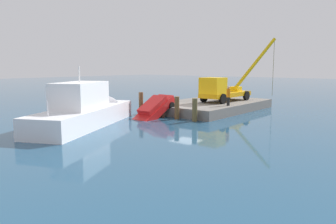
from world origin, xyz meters
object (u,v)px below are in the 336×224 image
(dock_worker, at_px, (228,96))
(moored_yacht, at_px, (94,114))
(crane_truck, at_px, (223,89))
(salvaged_car, at_px, (153,110))

(dock_worker, bearing_deg, moored_yacht, -30.87)
(crane_truck, distance_m, moored_yacht, 14.07)
(dock_worker, relative_size, moored_yacht, 0.13)
(crane_truck, relative_size, dock_worker, 5.88)
(salvaged_car, bearing_deg, crane_truck, 165.60)
(crane_truck, bearing_deg, moored_yacht, -17.61)
(crane_truck, xyz_separation_m, dock_worker, (2.69, 2.13, -0.41))
(crane_truck, bearing_deg, salvaged_car, -14.40)
(salvaged_car, bearing_deg, dock_worker, 143.36)
(dock_worker, relative_size, salvaged_car, 0.43)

